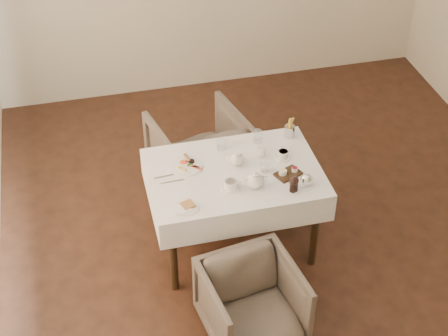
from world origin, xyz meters
TOP-DOWN VIEW (x-y plane):
  - table at (-0.42, 0.04)m, footprint 1.28×0.88m
  - armchair_near at (-0.51, -0.82)m, footprint 0.72×0.74m
  - armchair_far at (-0.51, 0.84)m, footprint 0.91×0.92m
  - breakfast_plate at (-0.75, 0.19)m, footprint 0.25×0.25m
  - side_plate at (-0.84, -0.27)m, footprint 0.18×0.18m
  - teapot_centre at (-0.38, 0.12)m, footprint 0.18×0.16m
  - teapot_front at (-0.32, -0.16)m, footprint 0.20×0.16m
  - creamer at (-0.17, 0.19)m, footprint 0.07×0.07m
  - teacup_near at (-0.49, -0.14)m, footprint 0.14×0.14m
  - teacup_far at (-0.02, 0.12)m, footprint 0.13×0.13m
  - glass_left at (-0.45, 0.34)m, footprint 0.08×0.08m
  - glass_mid at (-0.19, 0.00)m, footprint 0.09×0.09m
  - glass_right at (-0.15, 0.36)m, footprint 0.08×0.08m
  - condiment_board at (-0.04, -0.08)m, footprint 0.22×0.19m
  - pepper_mill_left at (-0.07, -0.27)m, footprint 0.06×0.06m
  - pepper_mill_right at (-0.05, -0.26)m, footprint 0.08×0.08m
  - silver_pot at (0.05, -0.22)m, footprint 0.11×0.10m
  - fries_cup at (0.11, 0.37)m, footprint 0.08×0.08m
  - cutlery_fork at (-0.91, 0.11)m, footprint 0.20×0.03m
  - cutlery_knife at (-0.88, 0.04)m, footprint 0.19×0.02m

SIDE VIEW (x-z plane):
  - armchair_near at x=-0.51m, z-range 0.00..0.59m
  - armchair_far at x=-0.51m, z-range 0.00..0.70m
  - table at x=-0.42m, z-range 0.26..1.02m
  - cutlery_knife at x=-0.88m, z-range 0.76..0.76m
  - cutlery_fork at x=-0.91m, z-range 0.76..0.76m
  - side_plate at x=-0.84m, z-range 0.75..0.77m
  - breakfast_plate at x=-0.75m, z-range 0.75..0.78m
  - condiment_board at x=-0.04m, z-range 0.75..0.79m
  - teacup_far at x=-0.02m, z-range 0.75..0.81m
  - teacup_near at x=-0.49m, z-range 0.75..0.82m
  - creamer at x=-0.17m, z-range 0.76..0.83m
  - glass_left at x=-0.45m, z-range 0.76..0.85m
  - glass_mid at x=-0.19m, z-range 0.76..0.85m
  - glass_right at x=-0.15m, z-range 0.76..0.86m
  - silver_pot at x=0.05m, z-range 0.76..0.87m
  - pepper_mill_left at x=-0.07m, z-range 0.76..0.87m
  - pepper_mill_right at x=-0.05m, z-range 0.76..0.88m
  - teapot_centre at x=-0.38m, z-range 0.76..0.88m
  - teapot_front at x=-0.32m, z-range 0.76..0.90m
  - fries_cup at x=0.11m, z-range 0.74..0.92m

